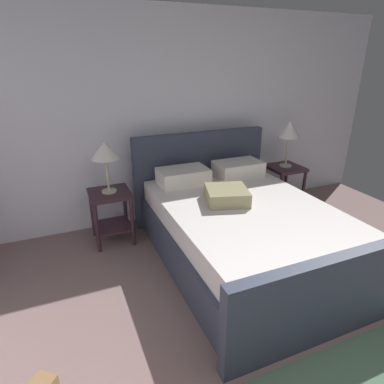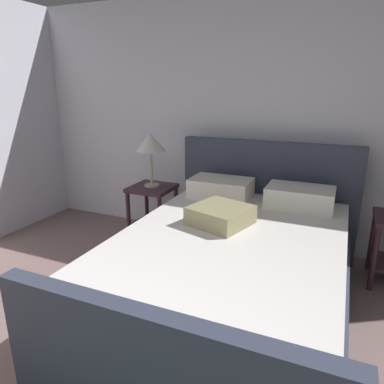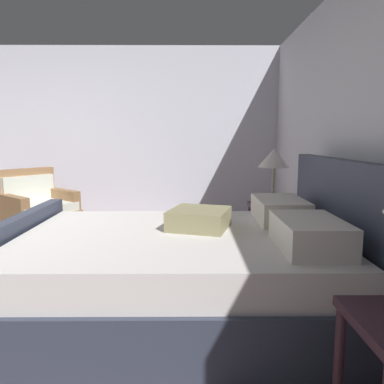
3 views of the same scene
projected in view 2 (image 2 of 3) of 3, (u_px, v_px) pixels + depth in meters
name	position (u px, v px, depth m)	size (l,w,h in m)	color
wall_back	(272.00, 124.00, 3.56)	(5.55, 0.12, 2.52)	silver
bed	(232.00, 266.00, 2.64)	(1.72, 2.36, 1.12)	#32394B
nightstand_left	(153.00, 204.00, 3.84)	(0.44, 0.44, 0.60)	#382129
table_lamp_left	(151.00, 144.00, 3.65)	(0.31, 0.31, 0.56)	#B7B293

